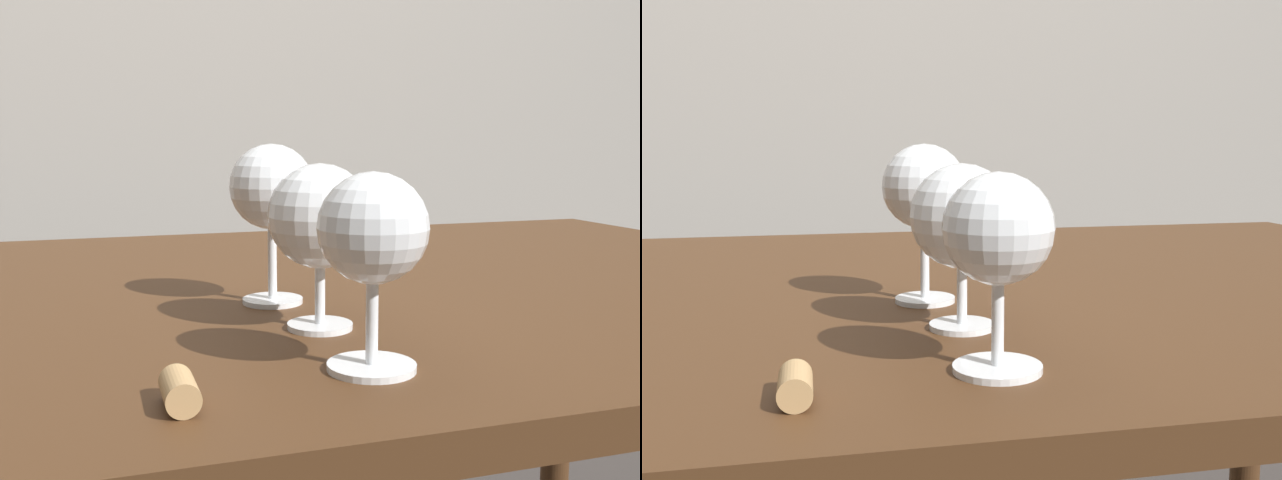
% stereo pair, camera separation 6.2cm
% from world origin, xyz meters
% --- Properties ---
extents(dining_table, '(1.59, 0.90, 0.70)m').
position_xyz_m(dining_table, '(0.00, 0.00, 0.63)').
color(dining_table, '#472B16').
rests_on(dining_table, ground_plane).
extents(wine_glass_pinot, '(0.08, 0.08, 0.14)m').
position_xyz_m(wine_glass_pinot, '(0.03, -0.33, 0.80)').
color(wine_glass_pinot, white).
rests_on(wine_glass_pinot, dining_table).
extents(wine_glass_amber, '(0.09, 0.09, 0.14)m').
position_xyz_m(wine_glass_amber, '(0.03, -0.21, 0.80)').
color(wine_glass_amber, white).
rests_on(wine_glass_amber, dining_table).
extents(wine_glass_cabernet, '(0.08, 0.08, 0.16)m').
position_xyz_m(wine_glass_cabernet, '(0.02, -0.10, 0.82)').
color(wine_glass_cabernet, white).
rests_on(wine_glass_cabernet, dining_table).
extents(cork, '(0.02, 0.04, 0.02)m').
position_xyz_m(cork, '(-0.11, -0.37, 0.71)').
color(cork, tan).
rests_on(cork, dining_table).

